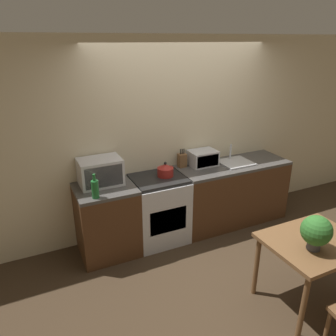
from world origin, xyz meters
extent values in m
plane|color=#3D2D1E|center=(0.00, 0.00, 0.00)|extent=(16.00, 16.00, 0.00)
cube|color=beige|center=(0.00, 1.13, 1.30)|extent=(10.00, 0.06, 2.60)
cube|color=#4C2D19|center=(-1.16, 0.79, 0.43)|extent=(0.70, 0.62, 0.86)
cube|color=#474442|center=(-1.16, 0.79, 0.88)|extent=(0.70, 0.62, 0.04)
cube|color=#4C2D19|center=(0.69, 0.79, 0.43)|extent=(1.63, 0.62, 0.86)
cube|color=#474442|center=(0.69, 0.79, 0.88)|extent=(1.63, 0.62, 0.04)
cube|color=silver|center=(-0.46, 0.79, 0.43)|extent=(0.69, 0.62, 0.86)
cube|color=black|center=(-0.46, 0.79, 0.88)|extent=(0.66, 0.57, 0.04)
cube|color=black|center=(-0.46, 0.48, 0.43)|extent=(0.49, 0.02, 0.32)
cylinder|color=maroon|center=(-0.36, 0.79, 0.96)|extent=(0.21, 0.21, 0.11)
cone|color=maroon|center=(-0.36, 0.79, 1.04)|extent=(0.20, 0.20, 0.05)
sphere|color=black|center=(-0.36, 0.79, 1.07)|extent=(0.04, 0.04, 0.04)
cube|color=silver|center=(-1.17, 0.90, 1.06)|extent=(0.50, 0.35, 0.32)
cube|color=black|center=(-1.17, 0.73, 1.06)|extent=(0.44, 0.01, 0.26)
cylinder|color=#1E662D|center=(-1.31, 0.56, 1.00)|extent=(0.08, 0.08, 0.20)
cylinder|color=#1E662D|center=(-1.31, 0.56, 1.14)|extent=(0.03, 0.03, 0.08)
cube|color=brown|center=(-0.01, 0.99, 0.99)|extent=(0.11, 0.09, 0.19)
cylinder|color=black|center=(-0.04, 0.99, 1.12)|extent=(0.01, 0.01, 0.07)
cylinder|color=black|center=(-0.01, 0.99, 1.12)|extent=(0.01, 0.01, 0.07)
cylinder|color=black|center=(0.01, 0.99, 1.12)|extent=(0.01, 0.01, 0.07)
cube|color=silver|center=(0.28, 0.93, 1.00)|extent=(0.38, 0.29, 0.21)
cube|color=black|center=(0.28, 0.80, 1.00)|extent=(0.33, 0.01, 0.16)
cube|color=silver|center=(0.74, 0.79, 0.91)|extent=(0.44, 0.40, 0.02)
cylinder|color=silver|center=(0.74, 0.92, 1.03)|extent=(0.03, 0.03, 0.22)
cube|color=brown|center=(0.44, -0.91, 0.72)|extent=(0.92, 0.74, 0.04)
cylinder|color=brown|center=(0.04, -1.22, 0.35)|extent=(0.05, 0.05, 0.70)
cylinder|color=brown|center=(0.04, -0.60, 0.35)|extent=(0.05, 0.05, 0.70)
cylinder|color=brown|center=(0.83, -0.60, 0.35)|extent=(0.05, 0.05, 0.70)
cylinder|color=brown|center=(0.17, -1.39, 0.21)|extent=(0.04, 0.04, 0.42)
cylinder|color=#424247|center=(0.31, -1.00, 0.77)|extent=(0.12, 0.12, 0.08)
sphere|color=#2D6B28|center=(0.31, -1.00, 0.93)|extent=(0.28, 0.28, 0.28)
camera|label=1|loc=(-1.98, -2.72, 2.54)|focal=35.00mm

